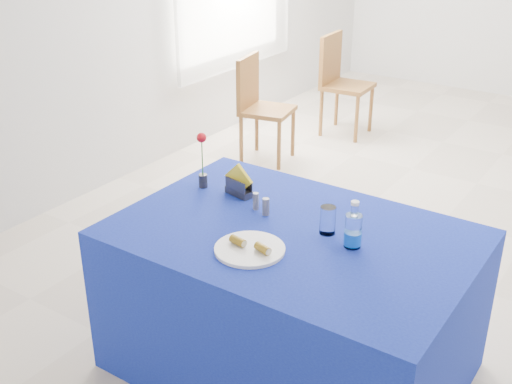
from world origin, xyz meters
TOP-DOWN VIEW (x-y plane):
  - floor at (0.00, 0.00)m, footprint 7.00×7.00m
  - plate at (-0.18, -2.23)m, footprint 0.30×0.30m
  - drinking_glass at (0.02, -1.90)m, footprint 0.07×0.07m
  - salt_shaker at (-0.38, -1.88)m, footprint 0.03×0.03m
  - pepper_shaker at (-0.31, -1.91)m, footprint 0.03×0.03m
  - blue_table at (-0.11, -1.98)m, footprint 1.60×1.10m
  - water_bottle at (0.17, -1.95)m, footprint 0.08×0.08m
  - napkin_holder at (-0.54, -1.80)m, footprint 0.16×0.09m
  - rose_vase at (-0.75, -1.82)m, footprint 0.05×0.05m
  - chair_win_a at (-1.79, 0.24)m, footprint 0.48×0.48m
  - chair_win_b at (-1.53, 1.25)m, footprint 0.45×0.45m
  - banana_pieces at (-0.17, -2.23)m, footprint 0.21×0.06m

SIDE VIEW (x-z plane):
  - floor at x=0.00m, z-range 0.00..0.00m
  - blue_table at x=-0.11m, z-range 0.00..0.76m
  - chair_win_a at x=-1.79m, z-range 0.07..0.98m
  - chair_win_b at x=-1.53m, z-range 0.07..1.03m
  - plate at x=-0.18m, z-range 0.76..0.77m
  - banana_pieces at x=-0.17m, z-range 0.77..0.81m
  - salt_shaker at x=-0.38m, z-range 0.76..0.84m
  - pepper_shaker at x=-0.31m, z-range 0.76..0.84m
  - napkin_holder at x=-0.54m, z-range 0.72..0.89m
  - drinking_glass at x=0.02m, z-range 0.76..0.89m
  - water_bottle at x=0.17m, z-range 0.72..0.94m
  - rose_vase at x=-0.75m, z-range 0.76..1.05m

